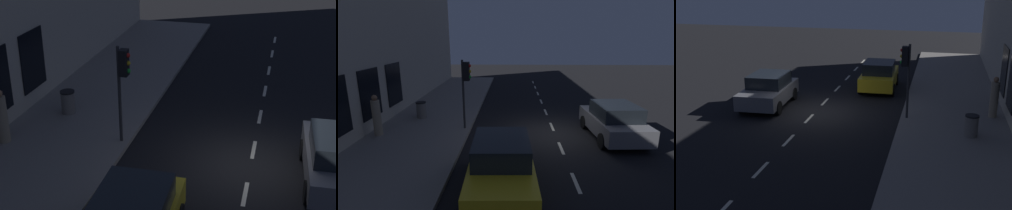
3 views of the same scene
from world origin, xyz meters
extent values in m
plane|color=black|center=(0.00, 0.00, 0.00)|extent=(60.00, 60.00, 0.00)
cube|color=gray|center=(6.25, 0.00, 0.07)|extent=(4.50, 32.00, 0.15)
cube|color=black|center=(8.47, 0.00, 1.87)|extent=(0.04, 1.67, 2.25)
cube|color=black|center=(8.47, 2.49, 1.87)|extent=(0.04, 1.67, 2.25)
cube|color=beige|center=(0.00, -6.20, 0.00)|extent=(0.12, 1.20, 0.01)
cube|color=beige|center=(0.00, -3.60, 0.00)|extent=(0.12, 1.20, 0.01)
cube|color=beige|center=(0.00, -1.00, 0.00)|extent=(0.12, 1.20, 0.01)
cube|color=beige|center=(0.00, 1.60, 0.00)|extent=(0.12, 1.20, 0.01)
cube|color=beige|center=(0.00, 4.20, 0.00)|extent=(0.12, 1.20, 0.01)
cube|color=beige|center=(0.00, 6.80, 0.00)|extent=(0.12, 1.20, 0.01)
cube|color=beige|center=(0.00, 9.40, 0.00)|extent=(0.12, 1.20, 0.01)
cube|color=beige|center=(0.00, 12.00, 0.00)|extent=(0.12, 1.20, 0.01)
cylinder|color=#2D2D30|center=(4.27, -0.28, 1.77)|extent=(0.10, 0.10, 3.24)
cube|color=black|center=(4.08, -0.28, 2.87)|extent=(0.26, 0.32, 0.84)
sphere|color=red|center=(3.94, -0.28, 3.12)|extent=(0.15, 0.15, 0.15)
sphere|color=gold|center=(3.94, -0.28, 2.87)|extent=(0.15, 0.15, 0.15)
sphere|color=green|center=(3.94, -0.28, 2.62)|extent=(0.15, 0.15, 0.15)
cube|color=gold|center=(2.30, 4.67, 0.63)|extent=(1.93, 3.89, 0.70)
cube|color=black|center=(2.30, 4.51, 1.28)|extent=(1.65, 2.04, 0.60)
cylinder|color=black|center=(1.42, 5.83, 0.32)|extent=(0.24, 0.65, 0.64)
cylinder|color=black|center=(3.11, 5.88, 0.32)|extent=(0.24, 0.65, 0.64)
cylinder|color=black|center=(1.49, 3.45, 0.32)|extent=(0.24, 0.65, 0.64)
cylinder|color=black|center=(3.18, 3.50, 0.32)|extent=(0.24, 0.65, 0.64)
cube|color=slate|center=(-2.48, 0.35, 0.63)|extent=(2.05, 3.94, 0.70)
cube|color=black|center=(-2.48, 0.51, 1.28)|extent=(1.74, 2.08, 0.60)
cylinder|color=black|center=(-1.55, -0.80, 0.32)|extent=(0.25, 0.65, 0.64)
cylinder|color=black|center=(-3.30, -0.88, 0.32)|extent=(0.25, 0.65, 0.64)
cylinder|color=black|center=(-1.66, 1.59, 0.32)|extent=(0.25, 0.65, 0.64)
cylinder|color=black|center=(-3.41, 1.51, 0.32)|extent=(0.25, 0.65, 0.64)
cylinder|color=gray|center=(7.94, 0.69, 0.94)|extent=(0.41, 0.41, 1.58)
sphere|color=#936B4C|center=(7.94, 0.69, 1.85)|extent=(0.23, 0.23, 0.23)
cube|color=#936B4C|center=(7.92, 0.58, 1.85)|extent=(0.07, 0.05, 0.07)
cylinder|color=slate|center=(6.89, -1.90, 0.55)|extent=(0.50, 0.50, 0.80)
cylinder|color=black|center=(6.89, -1.90, 0.98)|extent=(0.53, 0.53, 0.06)
camera|label=1|loc=(-0.74, 13.25, 7.77)|focal=52.62mm
camera|label=2|loc=(1.99, 11.53, 4.44)|focal=28.09mm
camera|label=3|loc=(5.53, -17.63, 6.20)|focal=44.31mm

